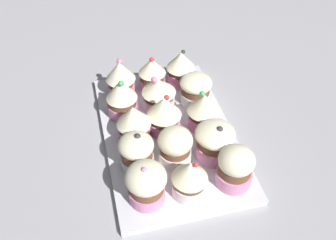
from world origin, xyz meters
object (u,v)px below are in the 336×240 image
cupcake_0 (121,78)px  cupcake_10 (181,67)px  cupcake_8 (175,146)px  cupcake_3 (137,151)px  cupcake_6 (157,93)px  cupcake_7 (164,114)px  cupcake_1 (122,98)px  cupcake_4 (146,183)px  cupcake_9 (192,177)px  cupcake_2 (134,122)px  cupcake_14 (235,167)px  baking_tray (168,134)px  cupcake_11 (196,89)px  cupcake_12 (204,110)px  cupcake_5 (152,73)px  cupcake_13 (214,141)px

cupcake_0 → cupcake_10: size_ratio=1.05×
cupcake_8 → cupcake_3: bearing=-95.8°
cupcake_6 → cupcake_7: 6.52cm
cupcake_1 → cupcake_3: cupcake_1 is taller
cupcake_6 → cupcake_4: bearing=-17.0°
cupcake_6 → cupcake_9: 20.93cm
cupcake_2 → cupcake_14: size_ratio=1.01×
cupcake_0 → cupcake_6: cupcake_0 is taller
cupcake_8 → cupcake_1: bearing=-154.2°
cupcake_1 → cupcake_8: cupcake_1 is taller
cupcake_1 → baking_tray: bearing=46.4°
cupcake_6 → cupcake_11: size_ratio=1.11×
cupcake_8 → cupcake_14: size_ratio=0.97×
cupcake_0 → cupcake_12: (12.72, 12.99, -0.08)cm
cupcake_11 → cupcake_7: bearing=-51.3°
cupcake_5 → cupcake_4: bearing=-14.0°
cupcake_8 → cupcake_9: cupcake_9 is taller
cupcake_2 → cupcake_6: size_ratio=1.08×
cupcake_9 → cupcake_11: size_ratio=1.19×
cupcake_12 → cupcake_14: bearing=3.8°
cupcake_12 → cupcake_8: bearing=-45.4°
cupcake_3 → cupcake_5: 20.52cm
cupcake_8 → cupcake_9: (6.71, 0.94, 0.03)cm
cupcake_0 → cupcake_13: (20.11, 12.54, -0.37)cm
cupcake_10 → cupcake_14: cupcake_10 is taller
cupcake_10 → cupcake_11: cupcake_10 is taller
cupcake_5 → cupcake_11: cupcake_5 is taller
cupcake_6 → cupcake_9: bearing=2.2°
baking_tray → cupcake_8: (6.92, -0.51, 4.24)cm
baking_tray → cupcake_11: size_ratio=5.88×
cupcake_1 → cupcake_5: cupcake_1 is taller
cupcake_9 → cupcake_5: bearing=-178.9°
cupcake_2 → cupcake_7: cupcake_7 is taller
cupcake_4 → cupcake_13: (-5.86, 12.76, -0.17)cm
cupcake_2 → cupcake_3: 6.53cm
cupcake_8 → cupcake_11: bearing=150.8°
cupcake_8 → cupcake_10: 21.45cm
cupcake_1 → cupcake_13: 19.36cm
cupcake_0 → cupcake_8: bearing=16.6°
cupcake_10 → cupcake_11: bearing=10.8°
cupcake_1 → cupcake_6: 6.83cm
cupcake_6 → cupcake_0: bearing=-132.4°
cupcake_9 → cupcake_12: (-13.71, 6.16, 0.30)cm
cupcake_5 → cupcake_6: 5.82cm
cupcake_12 → cupcake_14: (13.45, 0.89, -0.27)cm
cupcake_6 → cupcake_11: (0.23, 7.65, -0.21)cm
cupcake_1 → cupcake_3: 13.09cm
cupcake_2 → cupcake_10: bearing=137.5°
cupcake_0 → cupcake_5: 6.36cm
cupcake_8 → cupcake_12: bearing=134.6°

